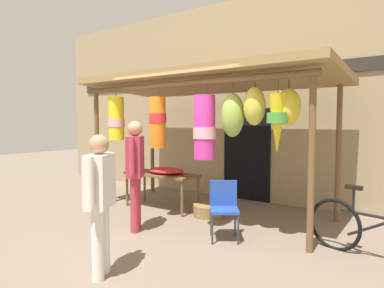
# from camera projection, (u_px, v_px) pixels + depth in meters

# --- Properties ---
(ground_plane) EXTENTS (30.00, 30.00, 0.00)m
(ground_plane) POSITION_uv_depth(u_px,v_px,m) (175.00, 225.00, 5.49)
(ground_plane) COLOR #756656
(shop_facade) EXTENTS (11.59, 0.29, 4.40)m
(shop_facade) POSITION_uv_depth(u_px,v_px,m) (243.00, 100.00, 7.38)
(shop_facade) COLOR #9E8966
(shop_facade) RESTS_ON ground_plane
(market_stall_canopy) EXTENTS (4.72, 2.17, 2.57)m
(market_stall_canopy) POSITION_uv_depth(u_px,v_px,m) (206.00, 94.00, 5.82)
(market_stall_canopy) COLOR brown
(market_stall_canopy) RESTS_ON ground_plane
(display_table) EXTENTS (1.49, 0.62, 0.70)m
(display_table) POSITION_uv_depth(u_px,v_px,m) (161.00, 177.00, 6.53)
(display_table) COLOR brown
(display_table) RESTS_ON ground_plane
(flower_heap_on_table) EXTENTS (0.78, 0.54, 0.12)m
(flower_heap_on_table) POSITION_uv_depth(u_px,v_px,m) (166.00, 171.00, 6.47)
(flower_heap_on_table) COLOR red
(flower_heap_on_table) RESTS_ON display_table
(folding_chair) EXTENTS (0.56, 0.56, 0.84)m
(folding_chair) POSITION_uv_depth(u_px,v_px,m) (224.00, 204.00, 4.82)
(folding_chair) COLOR #2347A8
(folding_chair) RESTS_ON ground_plane
(wicker_basket_by_table) EXTENTS (0.54, 0.54, 0.21)m
(wicker_basket_by_table) POSITION_uv_depth(u_px,v_px,m) (208.00, 210.00, 5.99)
(wicker_basket_by_table) COLOR olive
(wicker_basket_by_table) RESTS_ON ground_plane
(parked_bicycle) EXTENTS (1.71, 0.57, 0.92)m
(parked_bicycle) POSITION_uv_depth(u_px,v_px,m) (376.00, 233.00, 4.04)
(parked_bicycle) COLOR black
(parked_bicycle) RESTS_ON ground_plane
(vendor_in_orange) EXTENTS (0.39, 0.53, 1.57)m
(vendor_in_orange) POSITION_uv_depth(u_px,v_px,m) (100.00, 194.00, 3.59)
(vendor_in_orange) COLOR silver
(vendor_in_orange) RESTS_ON ground_plane
(customer_foreground) EXTENTS (0.40, 0.51, 1.72)m
(customer_foreground) POSITION_uv_depth(u_px,v_px,m) (135.00, 166.00, 5.14)
(customer_foreground) COLOR #B23347
(customer_foreground) RESTS_ON ground_plane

